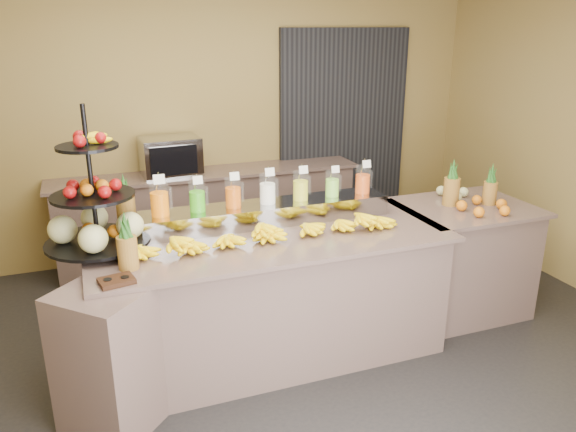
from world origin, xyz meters
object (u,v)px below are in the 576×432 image
banana_heap (266,231)px  pitcher_tray (268,213)px  condiment_caddy (117,281)px  oven_warmer (170,156)px  right_fruit_pile (476,199)px  fruit_stand (103,214)px

banana_heap → pitcher_tray: bearing=68.8°
condiment_caddy → oven_warmer: bearing=73.3°
pitcher_tray → condiment_caddy: (-1.14, -0.68, -0.06)m
pitcher_tray → oven_warmer: size_ratio=3.33×
pitcher_tray → right_fruit_pile: (1.67, -0.26, -0.00)m
pitcher_tray → banana_heap: size_ratio=0.97×
pitcher_tray → oven_warmer: 1.73m
pitcher_tray → banana_heap: banana_heap is taller
condiment_caddy → right_fruit_pile: (2.81, 0.42, 0.06)m
banana_heap → condiment_caddy: banana_heap is taller
right_fruit_pile → oven_warmer: oven_warmer is taller
condiment_caddy → right_fruit_pile: 2.84m
banana_heap → oven_warmer: size_ratio=3.43×
pitcher_tray → banana_heap: (-0.13, -0.32, -0.01)m
pitcher_tray → banana_heap: 0.35m
fruit_stand → condiment_caddy: size_ratio=4.93×
fruit_stand → right_fruit_pile: 2.84m
fruit_stand → banana_heap: bearing=-8.4°
condiment_caddy → oven_warmer: size_ratio=0.35×
condiment_caddy → pitcher_tray: bearing=30.8°
banana_heap → oven_warmer: bearing=98.8°
pitcher_tray → condiment_caddy: 1.33m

